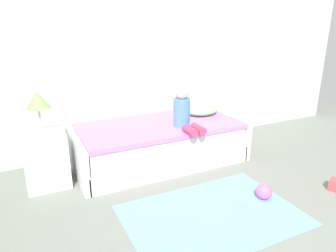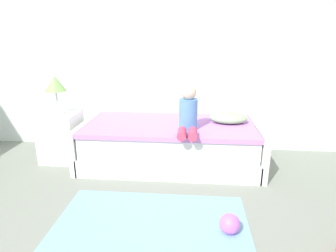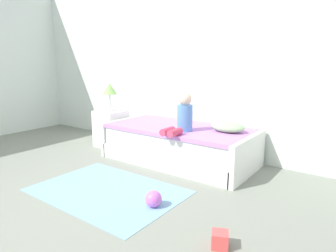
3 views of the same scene
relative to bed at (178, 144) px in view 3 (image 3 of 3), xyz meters
The scene contains 10 objects.
ground_plane 2.02m from the bed, 91.86° to the right, with size 9.20×9.20×0.00m, color gray.
wall_rear 1.35m from the bed, 96.19° to the left, with size 7.20×0.10×2.90m, color silver.
bed is the anchor object (origin of this frame).
nightstand 1.35m from the bed, behind, with size 0.44×0.44×0.60m, color white.
table_lamp 1.52m from the bed, behind, with size 0.24×0.24×0.45m.
child_figure 0.56m from the bed, 46.50° to the right, with size 0.20×0.51×0.50m.
pillow 0.77m from the bed, ahead, with size 0.44×0.30×0.13m, color #99CC8C.
toy_ball 1.42m from the bed, 65.74° to the right, with size 0.16×0.16×0.16m, color #CC66D8.
area_rug 1.32m from the bed, 92.27° to the right, with size 1.60×1.10×0.01m, color #7AA8CC.
toy_block 2.04m from the bed, 47.08° to the right, with size 0.12×0.12×0.12m, color #E54C4C.
Camera 3 is at (2.30, -1.32, 1.36)m, focal length 31.40 mm.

